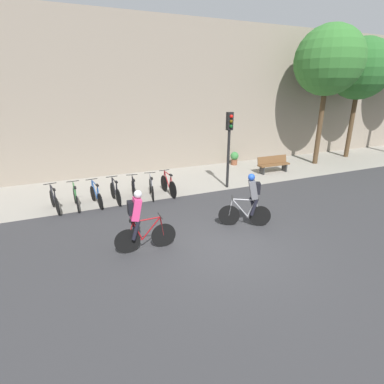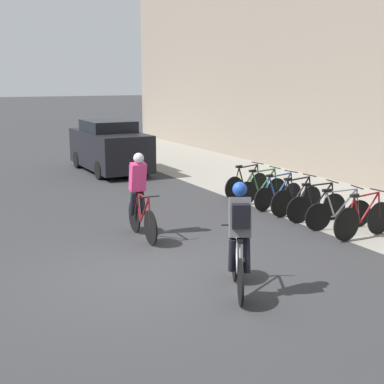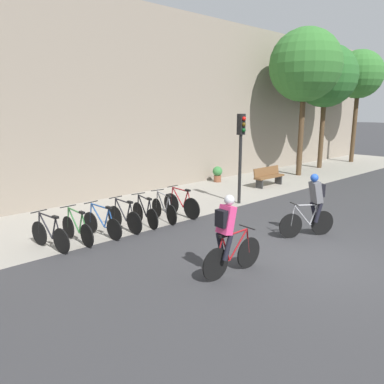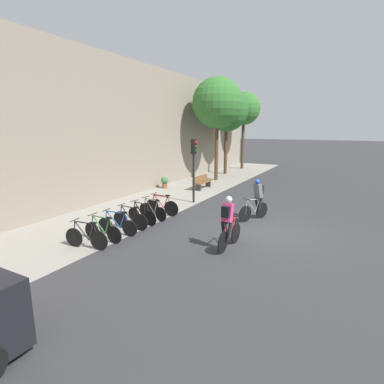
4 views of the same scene
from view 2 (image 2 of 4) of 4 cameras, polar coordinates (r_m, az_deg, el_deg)
ground at (r=9.24m, az=-4.94°, el=-8.98°), size 200.00×200.00×0.00m
cyclist_pink at (r=11.32m, az=-5.67°, el=-0.09°), size 1.74×0.46×1.80m
cyclist_grey at (r=8.17m, az=5.03°, el=-4.80°), size 1.55×0.81×1.79m
parked_bike_0 at (r=15.21m, az=5.85°, el=0.89°), size 0.47×1.61×0.96m
parked_bike_1 at (r=14.61m, az=7.45°, el=0.36°), size 0.46×1.64×0.95m
parked_bike_2 at (r=14.02m, az=9.19°, el=-0.20°), size 0.46×1.66×0.94m
parked_bike_3 at (r=13.44m, az=11.08°, el=-0.72°), size 0.46×1.62×0.97m
parked_bike_4 at (r=12.89m, az=13.13°, el=-1.40°), size 0.46×1.59×0.95m
parked_bike_5 at (r=12.35m, az=15.36°, el=-2.10°), size 0.48×1.64×0.95m
parked_bike_6 at (r=11.83m, az=17.82°, el=-2.72°), size 0.46×1.70×0.99m
parked_car at (r=19.59m, az=-8.79°, el=4.77°), size 4.30×1.84×1.85m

